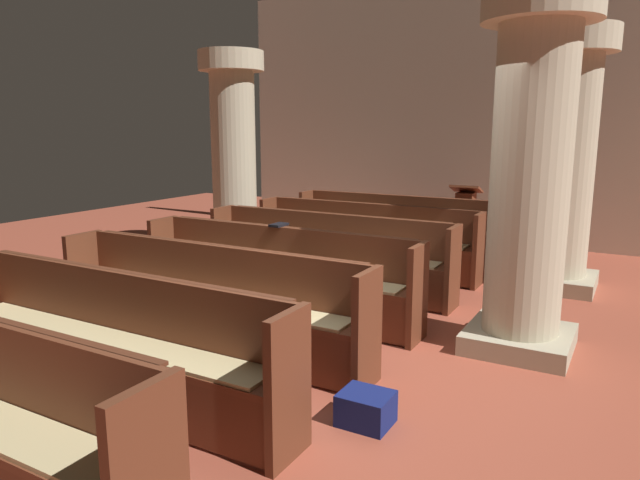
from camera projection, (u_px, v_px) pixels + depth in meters
ground_plane at (339, 363)px, 4.96m from camera, size 19.20×19.20×0.00m
back_wall at (506, 112)px, 9.73m from camera, size 10.00×0.16×4.50m
pew_row_0 at (395, 225)px, 8.99m from camera, size 3.23×0.47×0.95m
pew_row_1 at (365, 236)px, 8.03m from camera, size 3.23×0.46×0.95m
pew_row_2 at (327, 251)px, 7.08m from camera, size 3.23×0.46×0.95m
pew_row_3 at (276, 270)px, 6.12m from camera, size 3.23×0.47×0.95m
pew_row_4 at (207, 297)px, 5.16m from camera, size 3.23×0.46×0.95m
pew_row_5 at (106, 335)px, 4.21m from camera, size 3.23×0.47×0.95m
pillar_aisle_side at (565, 157)px, 7.01m from camera, size 1.01×1.01×3.15m
pillar_far_side at (234, 150)px, 9.13m from camera, size 1.01×1.01×3.15m
pillar_aisle_rear at (531, 169)px, 4.99m from camera, size 0.98×0.98×3.15m
lectern at (465, 223)px, 9.47m from camera, size 0.48×0.45×1.08m
hymn_book at (279, 225)px, 6.24m from camera, size 0.13×0.22×0.03m
kneeler_box_navy at (366, 409)px, 3.93m from camera, size 0.35×0.30×0.22m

